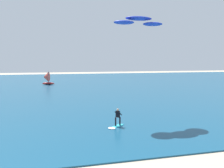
% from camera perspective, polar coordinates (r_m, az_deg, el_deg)
% --- Properties ---
extents(ocean, '(160.00, 90.00, 0.10)m').
position_cam_1_polar(ocean, '(58.18, -8.23, -0.09)').
color(ocean, navy).
rests_on(ocean, ground).
extents(kitesurfer, '(1.86, 1.70, 1.67)m').
position_cam_1_polar(kitesurfer, '(21.02, 1.18, -9.21)').
color(kitesurfer, '#26B2CC').
rests_on(kitesurfer, ocean).
extents(kite, '(5.57, 2.29, 0.82)m').
position_cam_1_polar(kite, '(24.17, 6.79, 15.56)').
color(kite, '#1E33B2').
extents(sailboat_outermost, '(3.19, 2.78, 3.60)m').
position_cam_1_polar(sailboat_outermost, '(59.08, -16.34, 1.47)').
color(sailboat_outermost, maroon).
rests_on(sailboat_outermost, ocean).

